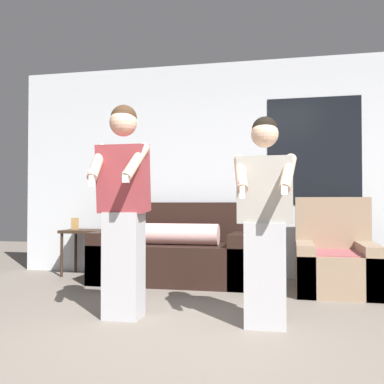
{
  "coord_description": "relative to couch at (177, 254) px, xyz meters",
  "views": [
    {
      "loc": [
        0.74,
        -2.6,
        0.92
      ],
      "look_at": [
        0.0,
        0.81,
        1.01
      ],
      "focal_mm": 42.0,
      "sensor_mm": 36.0,
      "label": 1
    }
  ],
  "objects": [
    {
      "name": "side_table",
      "position": [
        -1.27,
        0.2,
        0.17
      ],
      "size": [
        0.52,
        0.46,
        0.73
      ],
      "color": "#332319",
      "rests_on": "ground_plane"
    },
    {
      "name": "wall_back",
      "position": [
        0.57,
        0.49,
        1.03
      ],
      "size": [
        5.6,
        0.07,
        2.7
      ],
      "color": "silver",
      "rests_on": "ground_plane"
    },
    {
      "name": "armchair",
      "position": [
        1.76,
        -0.2,
        -0.02
      ],
      "size": [
        0.8,
        0.94,
        0.99
      ],
      "color": "#937A60",
      "rests_on": "ground_plane"
    },
    {
      "name": "ground_plane",
      "position": [
        0.55,
        -2.53,
        -0.32
      ],
      "size": [
        14.0,
        14.0,
        0.0
      ],
      "primitive_type": "plane",
      "color": "slate"
    },
    {
      "name": "person_left",
      "position": [
        -0.01,
        -1.72,
        0.56
      ],
      "size": [
        0.45,
        0.47,
        1.71
      ],
      "color": "#B2B2B7",
      "rests_on": "ground_plane"
    },
    {
      "name": "person_right",
      "position": [
        1.11,
        -1.74,
        0.47
      ],
      "size": [
        0.47,
        0.47,
        1.57
      ],
      "color": "#B2B2B7",
      "rests_on": "ground_plane"
    },
    {
      "name": "couch",
      "position": [
        0.0,
        0.0,
        0.0
      ],
      "size": [
        1.87,
        0.91,
        0.93
      ],
      "color": "black",
      "rests_on": "ground_plane"
    }
  ]
}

